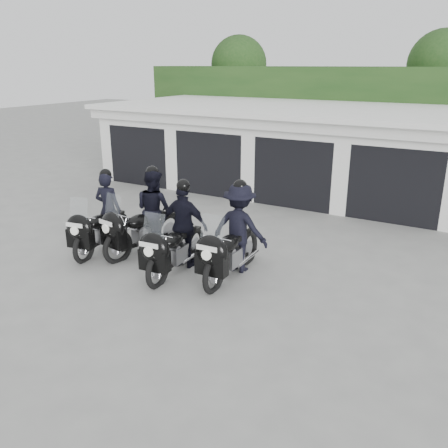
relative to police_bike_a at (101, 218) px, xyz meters
The scene contains 7 objects.
ground 2.82m from the police_bike_a, ahead, with size 80.00×80.00×0.00m, color gray.
garage_block 8.75m from the police_bike_a, 72.05° to the left, with size 16.40×6.80×2.96m.
background_vegetation 13.65m from the police_bike_a, 76.91° to the left, with size 20.00×3.90×5.80m.
police_bike_a is the anchor object (origin of this frame).
police_bike_b 1.15m from the police_bike_a, 28.20° to the left, with size 1.16×2.46×2.16m.
police_bike_c 2.37m from the police_bike_a, ahead, with size 1.19×2.42×2.11m.
police_bike_d 3.56m from the police_bike_a, ahead, with size 1.31×2.47×2.15m.
Camera 1 is at (5.41, -8.33, 4.42)m, focal length 38.00 mm.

